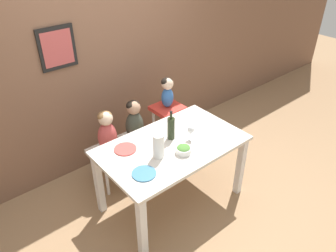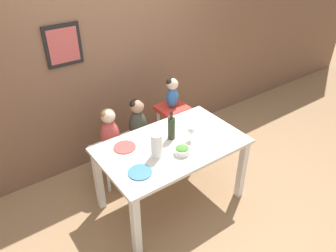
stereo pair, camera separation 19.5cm
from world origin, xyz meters
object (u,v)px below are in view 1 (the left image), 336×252
at_px(dinner_plate_back_left, 125,149).
at_px(wine_bottle, 171,128).
at_px(wine_glass_near, 191,130).
at_px(person_baby_right, 167,91).
at_px(paper_towel_roll, 158,146).
at_px(person_child_left, 107,131).
at_px(salad_bowl_large, 184,149).
at_px(chair_far_left, 110,156).
at_px(chair_right_highchair, 167,118).
at_px(person_child_center, 134,120).
at_px(dinner_plate_front_left, 144,173).
at_px(chair_far_center, 136,144).

bearing_deg(dinner_plate_back_left, wine_bottle, -16.12).
bearing_deg(dinner_plate_back_left, wine_glass_near, -24.75).
bearing_deg(person_baby_right, paper_towel_roll, -134.28).
height_order(person_child_left, salad_bowl_large, person_child_left).
height_order(chair_far_left, wine_glass_near, wine_glass_near).
bearing_deg(person_child_left, dinner_plate_back_left, -97.89).
distance_m(chair_right_highchair, salad_bowl_large, 1.03).
height_order(person_child_center, dinner_plate_front_left, person_child_center).
bearing_deg(person_child_left, chair_right_highchair, -0.08).
bearing_deg(dinner_plate_back_left, chair_right_highchair, 26.65).
bearing_deg(chair_far_center, chair_far_left, 180.00).
bearing_deg(chair_far_left, person_child_left, 90.00).
height_order(wine_glass_near, dinner_plate_front_left, wine_glass_near).
relative_size(person_baby_right, paper_towel_roll, 1.55).
relative_size(wine_bottle, dinner_plate_back_left, 1.45).
height_order(wine_bottle, wine_glass_near, wine_bottle).
bearing_deg(chair_far_center, wine_glass_near, -76.21).
height_order(person_child_left, person_baby_right, person_baby_right).
bearing_deg(person_child_center, dinner_plate_front_left, -119.88).
bearing_deg(salad_bowl_large, dinner_plate_back_left, 134.84).
distance_m(person_baby_right, dinner_plate_back_left, 1.04).
distance_m(chair_right_highchair, person_baby_right, 0.38).
bearing_deg(person_baby_right, chair_right_highchair, -90.00).
bearing_deg(person_child_left, paper_towel_roll, -81.08).
distance_m(person_baby_right, salad_bowl_large, 1.01).
distance_m(chair_far_left, salad_bowl_large, 1.01).
distance_m(paper_towel_roll, dinner_plate_back_left, 0.36).
xyz_separation_m(chair_right_highchair, person_child_center, (-0.49, 0.00, 0.16)).
distance_m(person_child_center, dinner_plate_back_left, 0.63).
xyz_separation_m(wine_bottle, dinner_plate_back_left, (-0.47, 0.13, -0.12)).
distance_m(person_child_left, person_baby_right, 0.88).
relative_size(person_child_left, wine_glass_near, 3.15).
distance_m(chair_far_left, dinner_plate_back_left, 0.60).
xyz_separation_m(dinner_plate_front_left, dinner_plate_back_left, (0.07, 0.40, 0.00)).
bearing_deg(dinner_plate_front_left, wine_glass_near, 10.49).
height_order(wine_glass_near, salad_bowl_large, wine_glass_near).
xyz_separation_m(chair_far_left, person_child_left, (0.00, 0.00, 0.33)).
bearing_deg(person_baby_right, chair_far_left, -179.89).
height_order(paper_towel_roll, wine_glass_near, paper_towel_roll).
relative_size(person_child_left, salad_bowl_large, 3.29).
bearing_deg(person_child_center, chair_far_center, -90.00).
bearing_deg(wine_bottle, person_child_left, 124.11).
xyz_separation_m(person_baby_right, wine_glass_near, (-0.31, -0.74, -0.05)).
bearing_deg(person_child_center, dinner_plate_back_left, -132.63).
height_order(person_child_center, wine_bottle, wine_bottle).
relative_size(person_baby_right, dinner_plate_front_left, 1.72).
relative_size(person_baby_right, wine_bottle, 1.19).
xyz_separation_m(paper_towel_roll, dinner_plate_back_left, (-0.18, 0.29, -0.12)).
relative_size(paper_towel_roll, salad_bowl_large, 1.60).
bearing_deg(wine_bottle, dinner_plate_front_left, -153.47).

